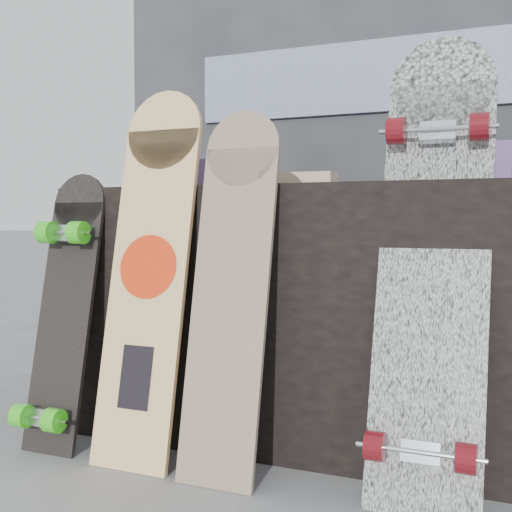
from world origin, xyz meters
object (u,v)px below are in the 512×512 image
at_px(skateboard_dark, 62,307).
at_px(longboard_celtic, 232,280).
at_px(longboard_cascadia, 434,250).
at_px(longboard_geisha, 150,262).
at_px(vendor_table, 323,313).

bearing_deg(skateboard_dark, longboard_celtic, 0.77).
relative_size(longboard_celtic, skateboard_dark, 1.19).
height_order(longboard_celtic, longboard_cascadia, longboard_cascadia).
bearing_deg(longboard_cascadia, skateboard_dark, -175.04).
xyz_separation_m(longboard_geisha, longboard_cascadia, (0.79, 0.06, 0.05)).
bearing_deg(vendor_table, skateboard_dark, -150.93).
xyz_separation_m(longboard_celtic, longboard_cascadia, (0.52, 0.09, 0.09)).
distance_m(longboard_geisha, longboard_cascadia, 0.80).
distance_m(longboard_celtic, longboard_cascadia, 0.54).
bearing_deg(longboard_geisha, vendor_table, 41.32).
xyz_separation_m(vendor_table, longboard_cascadia, (0.38, -0.30, 0.22)).
height_order(vendor_table, longboard_celtic, longboard_celtic).
bearing_deg(longboard_geisha, skateboard_dark, -174.14).
xyz_separation_m(vendor_table, longboard_celtic, (-0.14, -0.39, 0.14)).
bearing_deg(skateboard_dark, vendor_table, 29.07).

